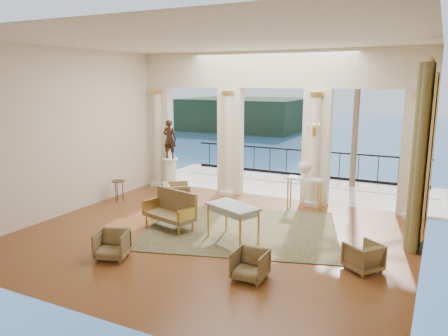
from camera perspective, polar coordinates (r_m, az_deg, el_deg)
The scene contains 23 objects.
floor at distance 10.48m, azimuth -1.48°, elevation -8.92°, with size 9.00×9.00×0.00m, color #43210E.
room_walls at distance 8.89m, azimuth -4.99°, elevation 6.44°, with size 9.00×9.00×9.00m.
arcade at distance 13.36m, azimuth 6.26°, elevation 6.83°, with size 9.00×0.56×4.50m.
terrace at distance 15.63m, azimuth 8.59°, elevation -2.34°, with size 10.00×3.60×0.10m, color #A89E8C.
balustrade at distance 17.03m, azimuth 10.32°, elevation 0.33°, with size 9.00×0.06×1.03m.
palm_tree at distance 15.49m, azimuth 17.24°, elevation 12.62°, with size 2.00×2.00×4.50m.
headland at distance 86.20m, azimuth 2.88°, elevation 7.07°, with size 22.00×18.00×6.00m, color black.
sea at distance 69.49m, azimuth 22.56°, elevation 2.64°, with size 160.00×160.00×0.00m, color navy.
curtain at distance 10.29m, azimuth 24.29°, elevation 1.33°, with size 0.33×1.40×4.09m.
window_frame at distance 10.28m, azimuth 25.37°, elevation 1.68°, with size 0.04×1.60×3.40m, color gold.
wall_sconce at distance 12.67m, azimuth 11.68°, elevation 4.79°, with size 0.30×0.11×0.33m.
rug at distance 10.90m, azimuth 2.27°, elevation -8.05°, with size 4.60×3.57×0.02m, color #2C3118.
armchair_a at distance 9.46m, azimuth -14.42°, elevation -9.50°, with size 0.63×0.59×0.65m, color #4B3A1F.
armchair_b at distance 8.30m, azimuth 3.44°, elevation -12.32°, with size 0.60×0.56×0.62m, color #4B3A1F.
armchair_c at distance 9.03m, azimuth 17.73°, elevation -10.81°, with size 0.60×0.57×0.62m, color #4B3A1F.
armchair_d at distance 12.83m, azimuth -6.20°, elevation -3.34°, with size 0.75×0.70×0.77m, color #4B3A1F.
settee at distance 11.04m, azimuth -6.84°, elevation -5.40°, with size 1.51×0.94×0.93m.
game_table at distance 10.00m, azimuth 1.16°, elevation -5.37°, with size 1.39×1.10×0.84m.
pedestal at distance 14.97m, azimuth -7.01°, elevation -0.76°, with size 0.57×0.57×1.04m.
statue at distance 14.76m, azimuth -7.13°, elevation 3.78°, with size 0.48×0.31×1.31m, color #302115.
console_table at distance 12.51m, azimuth 10.48°, elevation -1.99°, with size 1.01×0.44×0.94m.
urn at distance 12.41m, azimuth 10.55°, elevation -0.02°, with size 0.37×0.37×0.49m.
side_table at distance 13.62m, azimuth -13.65°, elevation -2.01°, with size 0.39×0.39×0.64m.
Camera 1 is at (4.64, -8.66, 3.66)m, focal length 35.00 mm.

